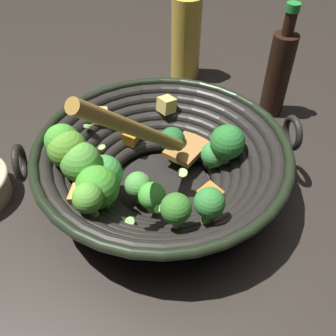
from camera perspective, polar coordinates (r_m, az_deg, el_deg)
The scene contains 4 objects.
ground_plane at distance 0.60m, azimuth -0.81°, elevation -3.27°, with size 4.00×4.00×0.00m, color #28231E.
wok at distance 0.56m, azimuth -1.37°, elevation 0.90°, with size 0.39×0.37×0.25m.
soy_sauce_bottle at distance 0.75m, azimuth 16.40°, elevation 13.74°, with size 0.05×0.05×0.21m.
cooking_oil_bottle at distance 0.84m, azimuth 2.75°, elevation 19.53°, with size 0.06×0.06×0.23m.
Camera 1 is at (0.23, 0.34, 0.44)m, focal length 40.20 mm.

